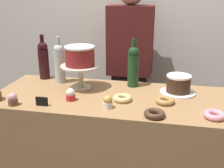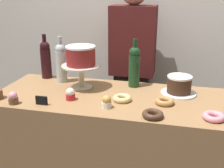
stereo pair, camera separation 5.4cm
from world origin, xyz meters
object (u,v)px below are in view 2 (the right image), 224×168
(white_layer_cake, at_px, (81,56))
(cake_stand_pedestal, at_px, (81,72))
(barista_figure, at_px, (132,75))
(cupcake_vanilla, at_px, (70,94))
(cupcake_caramel, at_px, (107,102))
(wine_bottle_green, at_px, (134,66))
(wine_bottle_dark_red, at_px, (46,59))
(price_sign_chalkboard, at_px, (42,100))
(wine_bottle_clear, at_px, (61,62))
(chocolate_round_cake, at_px, (179,84))
(donut_maple, at_px, (165,101))
(donut_glazed, at_px, (122,98))
(donut_pink, at_px, (214,117))
(cupcake_strawberry, at_px, (13,98))
(donut_chocolate, at_px, (153,114))

(white_layer_cake, bearing_deg, cake_stand_pedestal, 153.43)
(barista_figure, bearing_deg, cupcake_vanilla, -108.39)
(cupcake_caramel, bearing_deg, white_layer_cake, 131.26)
(wine_bottle_green, height_order, wine_bottle_dark_red, same)
(cupcake_caramel, distance_m, price_sign_chalkboard, 0.38)
(wine_bottle_green, distance_m, price_sign_chalkboard, 0.65)
(white_layer_cake, bearing_deg, cupcake_caramel, -48.74)
(wine_bottle_clear, bearing_deg, barista_figure, 45.85)
(chocolate_round_cake, relative_size, donut_maple, 1.37)
(white_layer_cake, bearing_deg, wine_bottle_green, 18.60)
(cupcake_vanilla, distance_m, donut_glazed, 0.31)
(wine_bottle_green, relative_size, wine_bottle_dark_red, 1.00)
(chocolate_round_cake, height_order, donut_pink, chocolate_round_cake)
(wine_bottle_dark_red, relative_size, cupcake_strawberry, 4.38)
(wine_bottle_green, relative_size, barista_figure, 0.20)
(wine_bottle_dark_red, relative_size, donut_pink, 2.91)
(donut_maple, xyz_separation_m, barista_figure, (-0.30, 0.69, -0.07))
(donut_chocolate, relative_size, donut_maple, 1.00)
(cupcake_caramel, bearing_deg, price_sign_chalkboard, -173.14)
(cake_stand_pedestal, xyz_separation_m, wine_bottle_dark_red, (-0.33, 0.15, 0.04))
(cupcake_caramel, bearing_deg, wine_bottle_dark_red, 143.04)
(cake_stand_pedestal, height_order, white_layer_cake, white_layer_cake)
(white_layer_cake, distance_m, wine_bottle_clear, 0.22)
(cupcake_strawberry, distance_m, donut_maple, 0.88)
(white_layer_cake, relative_size, donut_maple, 1.73)
(cupcake_caramel, bearing_deg, cupcake_vanilla, 165.02)
(cupcake_vanilla, xyz_separation_m, donut_pink, (0.81, -0.08, -0.02))
(white_layer_cake, bearing_deg, chocolate_round_cake, 3.21)
(wine_bottle_dark_red, xyz_separation_m, barista_figure, (0.58, 0.39, -0.20))
(donut_pink, bearing_deg, donut_maple, 150.46)
(cake_stand_pedestal, relative_size, wine_bottle_green, 0.79)
(chocolate_round_cake, bearing_deg, wine_bottle_clear, 176.17)
(donut_glazed, relative_size, donut_maple, 1.00)
(cupcake_strawberry, bearing_deg, chocolate_round_cake, 22.44)
(donut_glazed, bearing_deg, price_sign_chalkboard, -159.35)
(white_layer_cake, xyz_separation_m, donut_glazed, (0.31, -0.16, -0.21))
(cake_stand_pedestal, bearing_deg, donut_chocolate, -33.70)
(donut_chocolate, bearing_deg, donut_maple, 75.51)
(cupcake_strawberry, bearing_deg, barista_figure, 58.22)
(barista_figure, bearing_deg, wine_bottle_green, -79.20)
(donut_maple, bearing_deg, barista_figure, 113.87)
(white_layer_cake, distance_m, donut_maple, 0.61)
(wine_bottle_dark_red, relative_size, cupcake_caramel, 4.38)
(cupcake_caramel, height_order, donut_chocolate, cupcake_caramel)
(cupcake_strawberry, xyz_separation_m, donut_chocolate, (0.80, 0.01, -0.02))
(chocolate_round_cake, bearing_deg, cupcake_vanilla, -158.39)
(wine_bottle_clear, height_order, cupcake_vanilla, wine_bottle_clear)
(wine_bottle_dark_red, xyz_separation_m, wine_bottle_clear, (0.15, -0.06, 0.00))
(donut_chocolate, distance_m, donut_maple, 0.20)
(cake_stand_pedestal, distance_m, wine_bottle_dark_red, 0.36)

